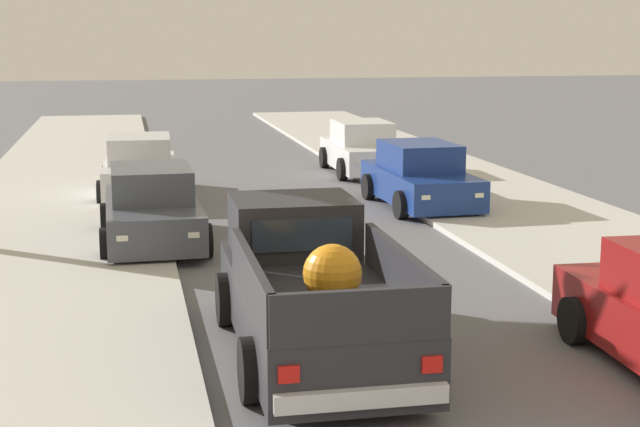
# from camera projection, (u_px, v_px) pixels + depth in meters

# --- Properties ---
(sidewalk_left) EXTENTS (4.74, 60.00, 0.12)m
(sidewalk_left) POSITION_uv_depth(u_px,v_px,m) (43.00, 254.00, 17.55)
(sidewalk_left) COLOR beige
(sidewalk_left) RESTS_ON ground
(sidewalk_right) EXTENTS (4.74, 60.00, 0.12)m
(sidewalk_right) POSITION_uv_depth(u_px,v_px,m) (560.00, 231.00, 19.60)
(sidewalk_right) COLOR beige
(sidewalk_right) RESTS_ON ground
(curb_left) EXTENTS (0.16, 60.00, 0.10)m
(curb_left) POSITION_uv_depth(u_px,v_px,m) (97.00, 252.00, 17.74)
(curb_left) COLOR silver
(curb_left) RESTS_ON ground
(curb_right) EXTENTS (0.16, 60.00, 0.10)m
(curb_right) POSITION_uv_depth(u_px,v_px,m) (516.00, 234.00, 19.41)
(curb_right) COLOR silver
(curb_right) RESTS_ON ground
(pickup_truck) EXTENTS (2.25, 5.23, 1.80)m
(pickup_truck) POSITION_uv_depth(u_px,v_px,m) (311.00, 292.00, 12.28)
(pickup_truck) COLOR #28282D
(pickup_truck) RESTS_ON ground
(car_left_near) EXTENTS (2.12, 4.30, 1.54)m
(car_left_near) POSITION_uv_depth(u_px,v_px,m) (420.00, 177.00, 22.56)
(car_left_near) COLOR navy
(car_left_near) RESTS_ON ground
(car_right_near) EXTENTS (2.08, 4.28, 1.54)m
(car_right_near) POSITION_uv_depth(u_px,v_px,m) (152.00, 209.00, 18.51)
(car_right_near) COLOR #474C56
(car_right_near) RESTS_ON ground
(car_left_mid) EXTENTS (2.06, 4.28, 1.54)m
(car_left_mid) POSITION_uv_depth(u_px,v_px,m) (363.00, 149.00, 28.05)
(car_left_mid) COLOR silver
(car_left_mid) RESTS_ON ground
(car_right_far) EXTENTS (2.13, 4.31, 1.54)m
(car_right_far) POSITION_uv_depth(u_px,v_px,m) (140.00, 168.00, 24.02)
(car_right_far) COLOR silver
(car_right_far) RESTS_ON ground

